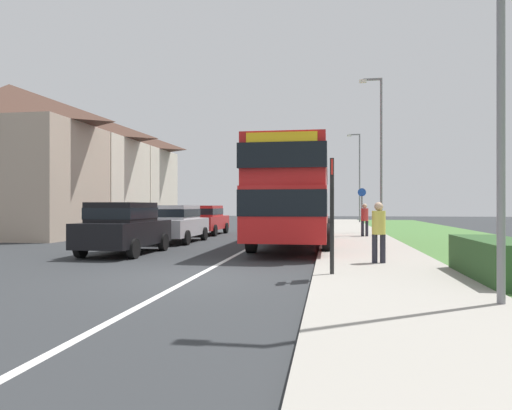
# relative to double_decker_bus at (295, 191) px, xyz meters

# --- Properties ---
(ground_plane) EXTENTS (120.00, 120.00, 0.00)m
(ground_plane) POSITION_rel_double_decker_bus_xyz_m (-1.62, -8.45, -2.14)
(ground_plane) COLOR #2D3033
(lane_marking_centre) EXTENTS (0.14, 60.00, 0.01)m
(lane_marking_centre) POSITION_rel_double_decker_bus_xyz_m (-1.62, -0.45, -2.14)
(lane_marking_centre) COLOR silver
(lane_marking_centre) RESTS_ON ground_plane
(pavement_near_side) EXTENTS (3.20, 68.00, 0.12)m
(pavement_near_side) POSITION_rel_double_decker_bus_xyz_m (2.58, -2.45, -2.08)
(pavement_near_side) COLOR #9E998E
(pavement_near_side) RESTS_ON ground_plane
(grass_verge_seaward) EXTENTS (6.00, 68.00, 0.08)m
(grass_verge_seaward) POSITION_rel_double_decker_bus_xyz_m (6.88, -2.45, -2.10)
(grass_verge_seaward) COLOR #477538
(grass_verge_seaward) RESTS_ON ground_plane
(roadside_hedge) EXTENTS (1.10, 3.15, 0.90)m
(roadside_hedge) POSITION_rel_double_decker_bus_xyz_m (4.68, -8.29, -1.69)
(roadside_hedge) COLOR #2D5128
(roadside_hedge) RESTS_ON ground_plane
(double_decker_bus) EXTENTS (2.80, 10.95, 3.70)m
(double_decker_bus) POSITION_rel_double_decker_bus_xyz_m (0.00, 0.00, 0.00)
(double_decker_bus) COLOR red
(double_decker_bus) RESTS_ON ground_plane
(parked_car_black) EXTENTS (1.88, 4.06, 1.68)m
(parked_car_black) POSITION_rel_double_decker_bus_xyz_m (-5.26, -4.13, -1.22)
(parked_car_black) COLOR black
(parked_car_black) RESTS_ON ground_plane
(parked_car_silver) EXTENTS (1.88, 4.27, 1.59)m
(parked_car_silver) POSITION_rel_double_decker_bus_xyz_m (-5.15, 0.76, -1.26)
(parked_car_silver) COLOR #B7B7BC
(parked_car_silver) RESTS_ON ground_plane
(parked_car_red) EXTENTS (1.87, 4.30, 1.58)m
(parked_car_red) POSITION_rel_double_decker_bus_xyz_m (-5.34, 6.14, -1.27)
(parked_car_red) COLOR #B21E1E
(parked_car_red) RESTS_ON ground_plane
(pedestrian_at_stop) EXTENTS (0.34, 0.34, 1.67)m
(pedestrian_at_stop) POSITION_rel_double_decker_bus_xyz_m (2.57, -6.17, -1.17)
(pedestrian_at_stop) COLOR #23232D
(pedestrian_at_stop) RESTS_ON ground_plane
(pedestrian_walking_away) EXTENTS (0.34, 0.34, 1.67)m
(pedestrian_walking_away) POSITION_rel_double_decker_bus_xyz_m (2.99, 4.29, -1.17)
(pedestrian_walking_away) COLOR #23232D
(pedestrian_walking_away) RESTS_ON ground_plane
(bus_stop_sign) EXTENTS (0.09, 0.52, 2.60)m
(bus_stop_sign) POSITION_rel_double_decker_bus_xyz_m (1.38, -8.28, -0.60)
(bus_stop_sign) COLOR black
(bus_stop_sign) RESTS_ON ground_plane
(cycle_route_sign) EXTENTS (0.44, 0.08, 2.52)m
(cycle_route_sign) POSITION_rel_double_decker_bus_xyz_m (3.07, 7.33, -0.72)
(cycle_route_sign) COLOR slate
(cycle_route_sign) RESTS_ON ground_plane
(street_lamp_near) EXTENTS (1.14, 0.20, 7.66)m
(street_lamp_near) POSITION_rel_double_decker_bus_xyz_m (3.76, -10.93, 2.24)
(street_lamp_near) COLOR slate
(street_lamp_near) RESTS_ON ground_plane
(street_lamp_mid) EXTENTS (1.14, 0.20, 7.97)m
(street_lamp_mid) POSITION_rel_double_decker_bus_xyz_m (3.80, 5.57, 2.40)
(street_lamp_mid) COLOR slate
(street_lamp_mid) RESTS_ON ground_plane
(street_lamp_far) EXTENTS (1.14, 0.20, 7.87)m
(street_lamp_far) POSITION_rel_double_decker_bus_xyz_m (3.86, 23.34, 2.35)
(street_lamp_far) COLOR slate
(street_lamp_far) RESTS_ON ground_plane
(house_terrace_far_side) EXTENTS (7.88, 16.63, 7.54)m
(house_terrace_far_side) POSITION_rel_double_decker_bus_xyz_m (-14.21, 7.85, 1.63)
(house_terrace_far_side) COLOR tan
(house_terrace_far_side) RESTS_ON ground_plane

